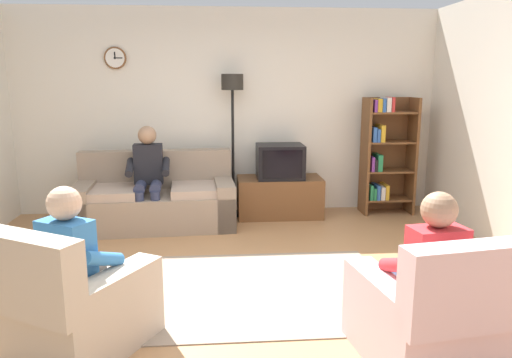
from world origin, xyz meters
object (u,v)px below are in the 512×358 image
at_px(floor_lamp, 233,106).
at_px(person_in_right_armchair, 426,267).
at_px(tv_stand, 279,197).
at_px(tv, 280,161).
at_px(couch, 156,201).
at_px(armchair_near_bookshelf, 431,319).
at_px(person_in_left_armchair, 79,259).
at_px(armchair_near_window, 72,308).
at_px(person_on_couch, 148,172).
at_px(bookshelf, 384,153).

bearing_deg(floor_lamp, person_in_right_armchair, -72.15).
distance_m(tv_stand, tv, 0.48).
height_order(couch, tv_stand, couch).
distance_m(couch, floor_lamp, 1.55).
height_order(couch, tv, tv).
distance_m(couch, person_in_right_armchair, 3.70).
distance_m(tv_stand, floor_lamp, 1.34).
distance_m(tv_stand, armchair_near_bookshelf, 3.49).
bearing_deg(person_in_left_armchair, armchair_near_window, -120.00).
distance_m(person_in_left_armchair, person_in_right_armchair, 2.28).
distance_m(armchair_near_window, person_in_left_armchair, 0.33).
xyz_separation_m(tv, armchair_near_bookshelf, (0.52, -3.42, -0.45)).
height_order(tv_stand, person_in_left_armchair, person_in_left_armchair).
distance_m(armchair_near_bookshelf, person_in_right_armchair, 0.33).
relative_size(couch, person_on_couch, 1.57).
xyz_separation_m(bookshelf, floor_lamp, (-2.02, 0.03, 0.64)).
xyz_separation_m(tv, armchair_near_window, (-1.79, -3.08, -0.45)).
height_order(tv, armchair_near_bookshelf, tv).
height_order(armchair_near_window, armchair_near_bookshelf, same).
bearing_deg(couch, person_in_left_armchair, -93.63).
distance_m(tv_stand, person_in_left_armchair, 3.51).
height_order(tv, bookshelf, bookshelf).
relative_size(armchair_near_window, person_on_couch, 0.94).
xyz_separation_m(person_in_left_armchair, person_in_right_armchair, (2.25, -0.33, 0.00)).
relative_size(tv, floor_lamp, 0.32).
bearing_deg(person_on_couch, bookshelf, 9.25).
xyz_separation_m(bookshelf, person_in_left_armchair, (-3.16, -3.10, -0.21)).
bearing_deg(person_in_right_armchair, tv_stand, 98.59).
relative_size(couch, armchair_near_bookshelf, 1.97).
bearing_deg(couch, bookshelf, 7.38).
distance_m(armchair_near_bookshelf, person_on_couch, 3.73).
relative_size(tv_stand, floor_lamp, 0.59).
bearing_deg(person_on_couch, person_in_left_armchair, -92.41).
distance_m(floor_lamp, person_in_right_armchair, 3.73).
distance_m(couch, tv_stand, 1.61).
bearing_deg(person_on_couch, armchair_near_bookshelf, -54.45).
bearing_deg(couch, person_in_right_armchair, -55.61).
bearing_deg(tv, armchair_near_bookshelf, -81.35).
height_order(couch, person_in_left_armchair, person_in_left_armchair).
bearing_deg(person_in_left_armchair, floor_lamp, 69.95).
bearing_deg(floor_lamp, tv_stand, -9.27).
distance_m(tv, person_on_couch, 1.69).
distance_m(tv, person_in_left_armchair, 3.48).
distance_m(tv, bookshelf, 1.42).
height_order(bookshelf, armchair_near_window, bookshelf).
height_order(tv_stand, armchair_near_bookshelf, armchair_near_bookshelf).
relative_size(tv_stand, person_in_right_armchair, 0.98).
distance_m(bookshelf, person_on_couch, 3.10).
xyz_separation_m(tv_stand, floor_lamp, (-0.61, 0.10, 1.19)).
bearing_deg(person_on_couch, person_in_right_armchair, -53.82).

